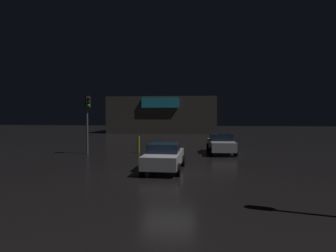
{
  "coord_description": "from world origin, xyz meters",
  "views": [
    {
      "loc": [
        1.66,
        -14.02,
        2.88
      ],
      "look_at": [
        -0.87,
        6.9,
        2.05
      ],
      "focal_mm": 31.75,
      "sensor_mm": 36.0,
      "label": 1
    }
  ],
  "objects": [
    {
      "name": "store_building",
      "position": [
        -4.64,
        33.14,
        2.75
      ],
      "size": [
        16.3,
        9.5,
        5.5
      ],
      "color": "#4C4742",
      "rests_on": "ground"
    },
    {
      "name": "traffic_signal_main",
      "position": [
        -6.66,
        6.54,
        3.03
      ],
      "size": [
        0.42,
        0.42,
        4.19
      ],
      "color": "#595B60",
      "rests_on": "ground"
    },
    {
      "name": "bollard_kerb_a",
      "position": [
        -3.15,
        7.63,
        0.62
      ],
      "size": [
        0.13,
        0.13,
        1.25
      ],
      "primitive_type": "cylinder",
      "color": "gold",
      "rests_on": "ground"
    },
    {
      "name": "ground_plane",
      "position": [
        0.0,
        0.0,
        0.0
      ],
      "size": [
        120.0,
        120.0,
        0.0
      ],
      "primitive_type": "plane",
      "color": "black"
    },
    {
      "name": "car_far",
      "position": [
        2.92,
        8.05,
        0.75
      ],
      "size": [
        2.09,
        4.32,
        1.44
      ],
      "color": "#B7B7BF",
      "rests_on": "ground"
    },
    {
      "name": "car_near",
      "position": [
        -0.36,
        1.0,
        0.71
      ],
      "size": [
        1.96,
        4.1,
        1.4
      ],
      "color": "#B7B7BF",
      "rests_on": "ground"
    }
  ]
}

